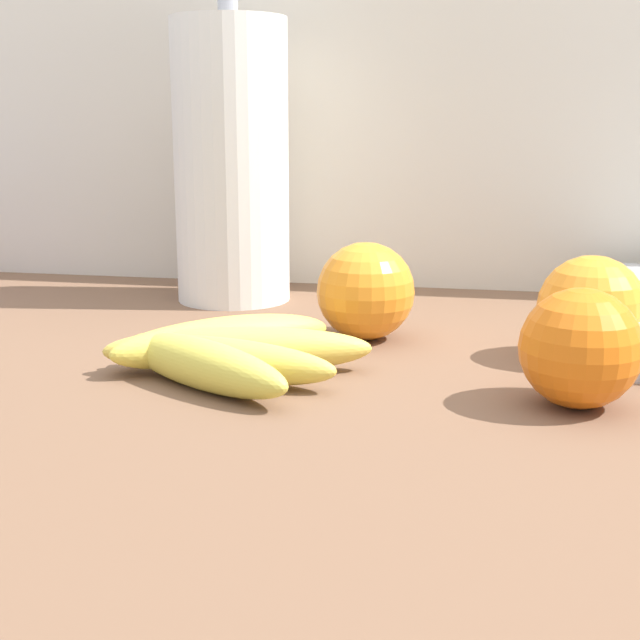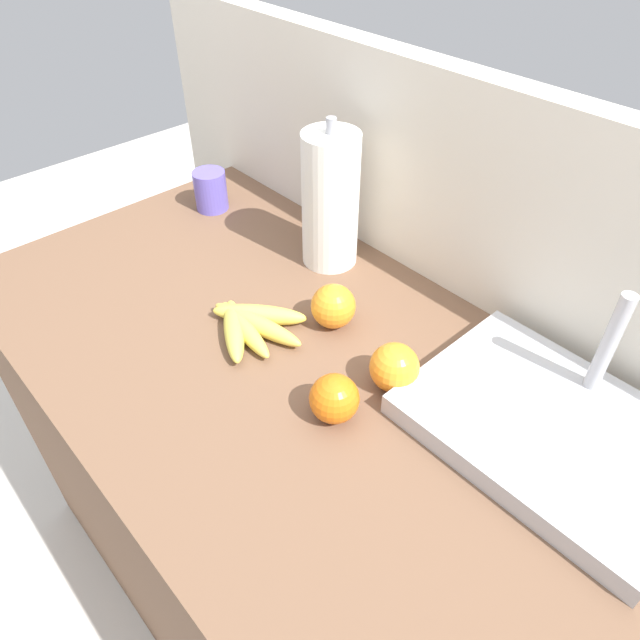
{
  "view_description": "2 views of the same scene",
  "coord_description": "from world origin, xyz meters",
  "px_view_note": "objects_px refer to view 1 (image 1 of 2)",
  "views": [
    {
      "loc": [
        0.05,
        -0.6,
        1.08
      ],
      "look_at": [
        -0.08,
        0.02,
        0.93
      ],
      "focal_mm": 49.23,
      "sensor_mm": 36.0,
      "label": 1
    },
    {
      "loc": [
        0.53,
        -0.45,
        1.61
      ],
      "look_at": [
        -0.02,
        0.06,
        0.95
      ],
      "focal_mm": 32.52,
      "sensor_mm": 36.0,
      "label": 2
    }
  ],
  "objects_px": {
    "orange_front": "(591,309)",
    "orange_far_right": "(580,348)",
    "banana_bunch": "(222,352)",
    "paper_towel_roll": "(231,163)",
    "orange_back_left": "(366,291)"
  },
  "relations": [
    {
      "from": "orange_front",
      "to": "orange_far_right",
      "type": "height_order",
      "value": "orange_front"
    },
    {
      "from": "orange_front",
      "to": "orange_far_right",
      "type": "xyz_separation_m",
      "value": [
        -0.02,
        -0.12,
        -0.0
      ]
    },
    {
      "from": "banana_bunch",
      "to": "orange_far_right",
      "type": "xyz_separation_m",
      "value": [
        0.25,
        -0.02,
        0.02
      ]
    },
    {
      "from": "orange_far_right",
      "to": "banana_bunch",
      "type": "bearing_deg",
      "value": 174.74
    },
    {
      "from": "banana_bunch",
      "to": "paper_towel_roll",
      "type": "height_order",
      "value": "paper_towel_roll"
    },
    {
      "from": "banana_bunch",
      "to": "orange_far_right",
      "type": "bearing_deg",
      "value": -5.26
    },
    {
      "from": "banana_bunch",
      "to": "paper_towel_roll",
      "type": "relative_size",
      "value": 0.65
    },
    {
      "from": "banana_bunch",
      "to": "orange_far_right",
      "type": "distance_m",
      "value": 0.25
    },
    {
      "from": "orange_front",
      "to": "paper_towel_roll",
      "type": "relative_size",
      "value": 0.27
    },
    {
      "from": "orange_front",
      "to": "banana_bunch",
      "type": "bearing_deg",
      "value": -160.57
    },
    {
      "from": "banana_bunch",
      "to": "paper_towel_roll",
      "type": "xyz_separation_m",
      "value": [
        -0.07,
        0.27,
        0.12
      ]
    },
    {
      "from": "orange_front",
      "to": "orange_back_left",
      "type": "height_order",
      "value": "same"
    },
    {
      "from": "orange_back_left",
      "to": "banana_bunch",
      "type": "bearing_deg",
      "value": -124.28
    },
    {
      "from": "orange_far_right",
      "to": "paper_towel_roll",
      "type": "relative_size",
      "value": 0.26
    },
    {
      "from": "orange_back_left",
      "to": "paper_towel_roll",
      "type": "distance_m",
      "value": 0.23
    }
  ]
}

